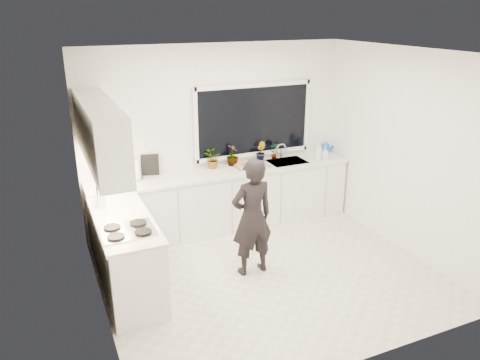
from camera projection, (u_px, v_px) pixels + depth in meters
name	position (u px, v px, depth m)	size (l,w,h in m)	color
floor	(268.00, 274.00, 5.91)	(4.00, 3.50, 0.02)	beige
wall_back	(216.00, 137.00, 6.95)	(4.00, 0.02, 2.70)	white
wall_left	(92.00, 199.00, 4.68)	(0.02, 3.50, 2.70)	white
wall_right	(405.00, 152.00, 6.20)	(0.02, 3.50, 2.70)	white
ceiling	(273.00, 52.00, 4.97)	(4.00, 3.50, 0.02)	white
window	(254.00, 120.00, 7.08)	(1.80, 0.02, 1.00)	black
base_cabinets_back	(225.00, 200.00, 7.00)	(3.92, 0.58, 0.88)	white
base_cabinets_left	(127.00, 256.00, 5.42)	(0.58, 1.60, 0.88)	white
countertop_back	(224.00, 172.00, 6.83)	(3.94, 0.62, 0.04)	silver
countertop_left	(123.00, 220.00, 5.26)	(0.62, 1.60, 0.04)	silver
upper_cabinets	(99.00, 132.00, 5.19)	(0.34, 2.10, 0.70)	white
sink	(287.00, 164.00, 7.25)	(0.58, 0.42, 0.14)	silver
faucet	(281.00, 151.00, 7.37)	(0.03, 0.03, 0.22)	silver
stovetop	(127.00, 230.00, 4.94)	(0.56, 0.48, 0.03)	black
person	(252.00, 217.00, 5.69)	(0.55, 0.36, 1.50)	black
pizza_tray	(251.00, 166.00, 6.96)	(0.50, 0.37, 0.03)	silver
pizza	(251.00, 165.00, 6.96)	(0.45, 0.32, 0.01)	red
watering_can	(325.00, 149.00, 7.65)	(0.14, 0.14, 0.13)	blue
paper_towel_roll	(136.00, 171.00, 6.40)	(0.11, 0.11, 0.26)	white
knife_block	(107.00, 175.00, 6.29)	(0.13, 0.10, 0.22)	#9E6449
utensil_crock	(100.00, 200.00, 5.55)	(0.13, 0.13, 0.16)	silver
picture_frame_large	(128.00, 168.00, 6.48)	(0.22, 0.02, 0.28)	black
picture_frame_small	(150.00, 165.00, 6.60)	(0.25, 0.02, 0.30)	black
herb_plants	(235.00, 156.00, 7.01)	(1.28, 0.32, 0.32)	#26662D
soap_bottles	(321.00, 152.00, 7.25)	(0.26, 0.14, 0.30)	#D8BF66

